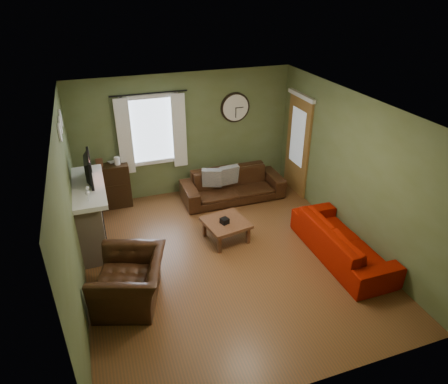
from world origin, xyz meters
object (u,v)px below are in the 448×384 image
object	(u,v)px
bookshelf	(111,186)
coffee_table	(226,230)
sofa_brown	(233,185)
armchair	(130,281)
sofa_red	(342,241)

from	to	relation	value
bookshelf	coffee_table	world-z (taller)	bookshelf
bookshelf	sofa_brown	distance (m)	2.53
sofa_brown	coffee_table	xyz separation A→B (m)	(-0.65, -1.41, -0.12)
armchair	bookshelf	bearing A→B (deg)	-161.72
bookshelf	armchair	xyz separation A→B (m)	(0.00, -2.92, -0.11)
bookshelf	sofa_brown	size ratio (longest dim) A/B	0.43
sofa_red	sofa_brown	bearing A→B (deg)	22.68
coffee_table	armchair	bearing A→B (deg)	-151.14
sofa_brown	armchair	distance (m)	3.45
bookshelf	coffee_table	xyz separation A→B (m)	(1.83, -1.91, -0.27)
bookshelf	armchair	distance (m)	2.92
sofa_brown	armchair	bearing A→B (deg)	-135.64
sofa_brown	coffee_table	world-z (taller)	sofa_brown
bookshelf	sofa_red	distance (m)	4.64
armchair	coffee_table	world-z (taller)	armchair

